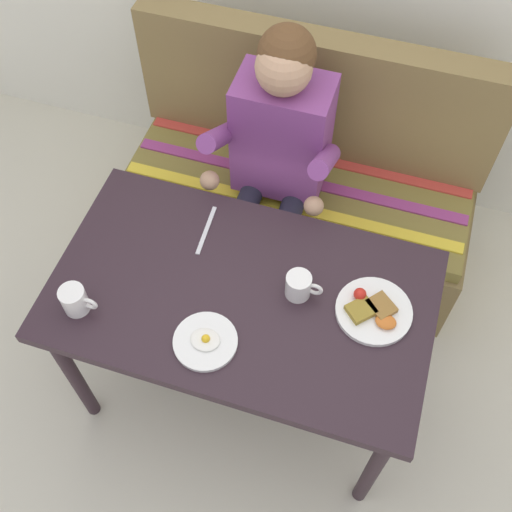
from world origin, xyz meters
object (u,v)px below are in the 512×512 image
(plate_breakfast, at_px, (373,310))
(coffee_mug_second, at_px, (75,300))
(plate_eggs, at_px, (205,341))
(coffee_mug, at_px, (299,285))
(knife, at_px, (206,230))
(table, at_px, (242,305))
(person, at_px, (276,153))
(couch, at_px, (299,193))

(plate_breakfast, height_order, coffee_mug_second, coffee_mug_second)
(plate_eggs, distance_m, coffee_mug_second, 0.42)
(coffee_mug, bearing_deg, coffee_mug_second, -158.03)
(plate_breakfast, xyz_separation_m, knife, (-0.59, 0.14, -0.01))
(table, distance_m, plate_breakfast, 0.42)
(person, bearing_deg, coffee_mug_second, -116.74)
(couch, xyz_separation_m, person, (-0.06, -0.17, 0.41))
(plate_breakfast, bearing_deg, knife, 166.96)
(table, xyz_separation_m, couch, (0.00, 0.76, -0.32))
(couch, height_order, knife, couch)
(coffee_mug, height_order, knife, coffee_mug)
(plate_breakfast, bearing_deg, couch, 119.70)
(couch, distance_m, coffee_mug_second, 1.16)
(coffee_mug_second, bearing_deg, knife, 55.23)
(plate_breakfast, distance_m, plate_eggs, 0.52)
(plate_eggs, bearing_deg, table, 76.33)
(couch, height_order, coffee_mug_second, couch)
(person, bearing_deg, plate_eggs, -89.00)
(couch, height_order, plate_breakfast, couch)
(knife, bearing_deg, plate_breakfast, -16.20)
(person, bearing_deg, plate_breakfast, -48.94)
(plate_eggs, relative_size, knife, 0.97)
(couch, distance_m, coffee_mug, 0.86)
(person, xyz_separation_m, plate_eggs, (0.01, -0.79, -0.00))
(couch, height_order, person, person)
(table, xyz_separation_m, plate_eggs, (-0.05, -0.20, 0.09))
(plate_breakfast, xyz_separation_m, coffee_mug_second, (-0.87, -0.26, 0.04))
(table, distance_m, person, 0.60)
(couch, height_order, coffee_mug, couch)
(couch, relative_size, coffee_mug, 12.20)
(table, distance_m, knife, 0.28)
(person, bearing_deg, knife, -107.51)
(coffee_mug_second, xyz_separation_m, knife, (0.27, 0.39, -0.05))
(coffee_mug_second, bearing_deg, coffee_mug, 21.97)
(person, xyz_separation_m, knife, (-0.13, -0.40, -0.01))
(coffee_mug, distance_m, knife, 0.39)
(couch, xyz_separation_m, coffee_mug_second, (-0.46, -0.97, 0.45))
(person, distance_m, plate_eggs, 0.79)
(plate_breakfast, relative_size, coffee_mug_second, 2.00)
(person, distance_m, knife, 0.42)
(person, relative_size, plate_eggs, 6.27)
(plate_eggs, xyz_separation_m, coffee_mug_second, (-0.41, -0.01, 0.04))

